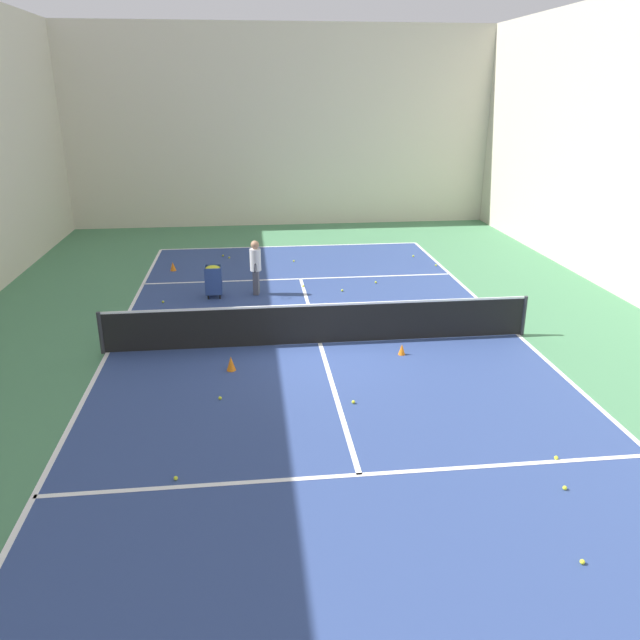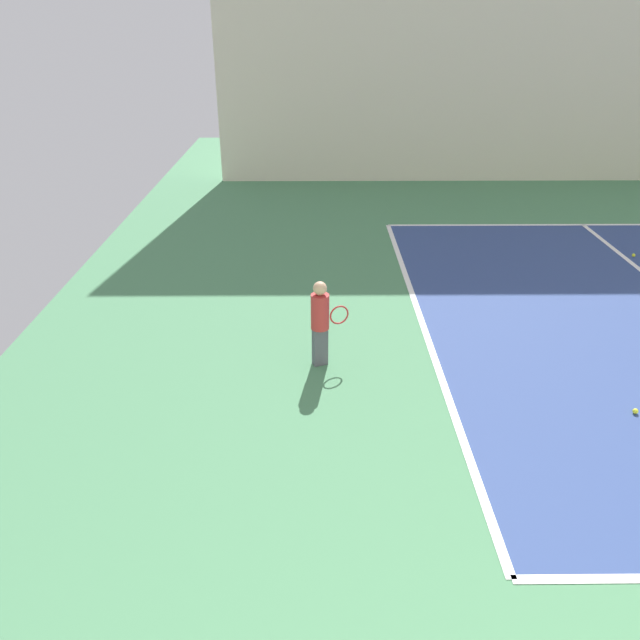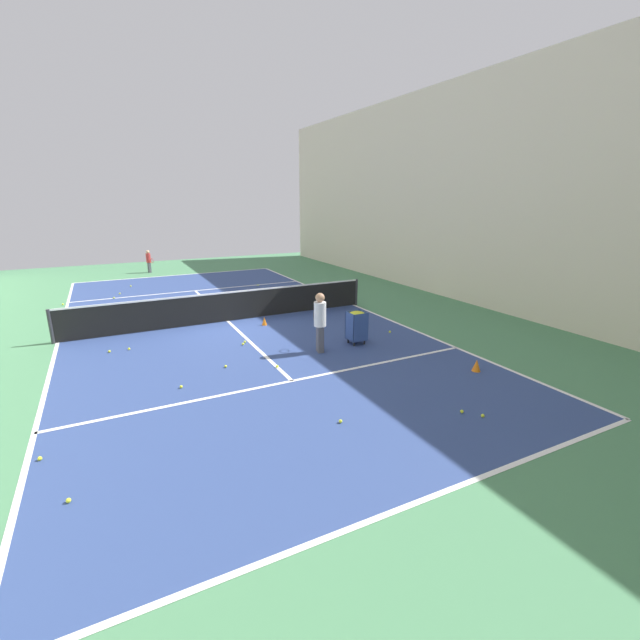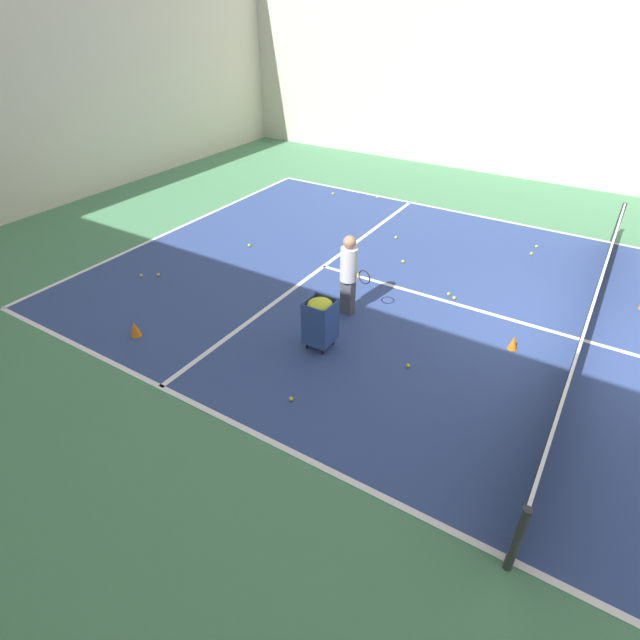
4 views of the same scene
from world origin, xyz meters
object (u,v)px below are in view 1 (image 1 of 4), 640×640
at_px(tennis_net, 320,323).
at_px(training_cone_1, 278,325).
at_px(coach_at_net, 256,264).
at_px(training_cone_0, 173,266).
at_px(ball_cart, 213,276).

relative_size(tennis_net, training_cone_1, 37.52).
distance_m(coach_at_net, training_cone_1, 3.24).
bearing_deg(training_cone_0, training_cone_1, -61.53).
height_order(coach_at_net, training_cone_1, coach_at_net).
height_order(tennis_net, training_cone_0, tennis_net).
xyz_separation_m(training_cone_0, training_cone_1, (3.28, -6.05, -0.01)).
distance_m(coach_at_net, training_cone_0, 4.13).
xyz_separation_m(ball_cart, training_cone_1, (1.75, -2.97, -0.52)).
relative_size(coach_at_net, training_cone_1, 5.97).
relative_size(training_cone_0, training_cone_1, 1.09).
distance_m(tennis_net, coach_at_net, 4.38).
bearing_deg(ball_cart, tennis_net, -55.59).
bearing_deg(coach_at_net, training_cone_1, 20.28).
bearing_deg(coach_at_net, ball_cart, -72.48).
relative_size(coach_at_net, ball_cart, 1.71).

